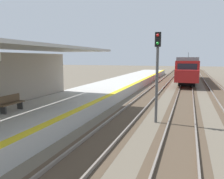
% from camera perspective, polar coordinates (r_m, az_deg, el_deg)
% --- Properties ---
extents(station_platform, '(5.00, 80.00, 0.91)m').
position_cam_1_polar(station_platform, '(17.07, -9.46, -3.24)').
color(station_platform, '#B7B5AD').
rests_on(station_platform, ground).
extents(track_pair_nearest_platform, '(2.34, 120.00, 0.16)m').
position_cam_1_polar(track_pair_nearest_platform, '(19.39, 7.91, -3.05)').
color(track_pair_nearest_platform, '#4C3D2D').
rests_on(track_pair_nearest_platform, ground).
extents(track_pair_middle, '(2.34, 120.00, 0.16)m').
position_cam_1_polar(track_pair_middle, '(19.04, 18.01, -3.58)').
color(track_pair_middle, '#4C3D2D').
rests_on(track_pair_middle, ground).
extents(approaching_train, '(2.93, 19.60, 4.76)m').
position_cam_1_polar(approaching_train, '(37.57, 18.82, 5.23)').
color(approaching_train, maroon).
rests_on(approaching_train, ground).
extents(rail_signal_post, '(0.32, 0.34, 5.20)m').
position_cam_1_polar(rail_signal_post, '(12.99, 11.51, 5.38)').
color(rail_signal_post, '#4C4C4C').
rests_on(rail_signal_post, ground).
extents(platform_bench, '(0.45, 1.60, 0.88)m').
position_cam_1_polar(platform_bench, '(13.23, -24.56, -3.09)').
color(platform_bench, brown).
rests_on(platform_bench, station_platform).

